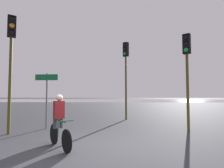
{
  "coord_description": "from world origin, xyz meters",
  "views": [
    {
      "loc": [
        0.96,
        -5.21,
        1.65
      ],
      "look_at": [
        0.5,
        5.0,
        2.2
      ],
      "focal_mm": 28.0,
      "sensor_mm": 36.0,
      "label": 1
    }
  ],
  "objects": [
    {
      "name": "cyclist",
      "position": [
        -0.89,
        0.08,
        0.82
      ],
      "size": [
        1.12,
        1.34,
        1.62
      ],
      "rotation": [
        0.0,
        0.0,
        -2.45
      ],
      "color": "black",
      "rests_on": "ground"
    },
    {
      "name": "direction_sign_post",
      "position": [
        -2.49,
        2.88,
        1.7
      ],
      "size": [
        1.1,
        0.12,
        2.6
      ],
      "rotation": [
        0.0,
        0.0,
        3.12
      ],
      "color": "slate",
      "rests_on": "ground"
    },
    {
      "name": "traffic_light_center",
      "position": [
        1.34,
        5.88,
        3.39
      ],
      "size": [
        0.41,
        0.42,
        4.92
      ],
      "rotation": [
        0.0,
        0.0,
        2.46
      ],
      "color": "#4C4719",
      "rests_on": "ground"
    },
    {
      "name": "water_strip",
      "position": [
        0.0,
        34.86,
        0.0
      ],
      "size": [
        80.0,
        16.0,
        0.01
      ],
      "primitive_type": "cube",
      "color": "gray",
      "rests_on": "ground"
    },
    {
      "name": "traffic_light_near_right",
      "position": [
        4.0,
        2.75,
        3.03
      ],
      "size": [
        0.4,
        0.42,
        4.35
      ],
      "rotation": [
        0.0,
        0.0,
        2.55
      ],
      "color": "#4C4719",
      "rests_on": "ground"
    },
    {
      "name": "traffic_light_near_left",
      "position": [
        -3.55,
        1.75,
        3.38
      ],
      "size": [
        0.4,
        0.42,
        4.9
      ],
      "rotation": [
        0.0,
        0.0,
        3.76
      ],
      "color": "#4C4719",
      "rests_on": "ground"
    },
    {
      "name": "ground_plane",
      "position": [
        0.0,
        0.0,
        0.0
      ],
      "size": [
        120.0,
        120.0,
        0.0
      ],
      "primitive_type": "plane",
      "color": "#333338"
    }
  ]
}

